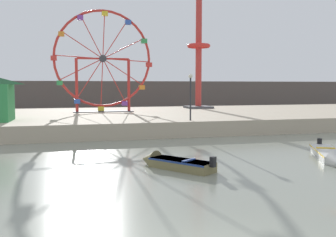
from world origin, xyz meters
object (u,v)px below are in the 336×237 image
drop_tower_red_tower (199,53)px  promenade_lamp_near (191,90)px  motorboat_pale_grey (332,157)px  ferris_wheel_red_frame (103,61)px  motorboat_olive_wood (171,163)px

drop_tower_red_tower → promenade_lamp_near: (-5.98, -14.99, -4.00)m
motorboat_pale_grey → ferris_wheel_red_frame: 25.05m
motorboat_pale_grey → ferris_wheel_red_frame: size_ratio=0.54×
motorboat_pale_grey → drop_tower_red_tower: drop_tower_red_tower is taller
promenade_lamp_near → motorboat_pale_grey: bearing=-71.7°
motorboat_olive_wood → ferris_wheel_red_frame: ferris_wheel_red_frame is taller
ferris_wheel_red_frame → promenade_lamp_near: size_ratio=2.87×
ferris_wheel_red_frame → promenade_lamp_near: bearing=-65.1°
motorboat_olive_wood → promenade_lamp_near: promenade_lamp_near is taller
drop_tower_red_tower → promenade_lamp_near: size_ratio=4.16×
motorboat_olive_wood → ferris_wheel_red_frame: bearing=-34.1°
motorboat_pale_grey → drop_tower_red_tower: size_ratio=0.38×
motorboat_pale_grey → drop_tower_red_tower: 27.34m
motorboat_olive_wood → drop_tower_red_tower: (10.54, 25.79, 7.23)m
ferris_wheel_red_frame → drop_tower_red_tower: bearing=18.0°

